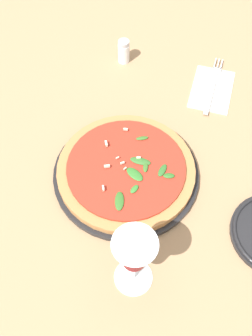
{
  "coord_description": "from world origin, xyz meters",
  "views": [
    {
      "loc": [
        -0.45,
        -0.05,
        0.76
      ],
      "look_at": [
        0.02,
        -0.03,
        0.03
      ],
      "focal_mm": 42.0,
      "sensor_mm": 36.0,
      "label": 1
    }
  ],
  "objects_px": {
    "wine_glass": "(134,255)",
    "shaker_pepper": "(125,51)",
    "fork": "(213,85)",
    "pizza_arugula_main": "(126,171)"
  },
  "relations": [
    {
      "from": "pizza_arugula_main",
      "to": "shaker_pepper",
      "type": "bearing_deg",
      "value": 3.53
    },
    {
      "from": "pizza_arugula_main",
      "to": "fork",
      "type": "xyz_separation_m",
      "value": [
        0.29,
        -0.21,
        -0.01
      ]
    },
    {
      "from": "pizza_arugula_main",
      "to": "wine_glass",
      "type": "distance_m",
      "value": 0.26
    },
    {
      "from": "wine_glass",
      "to": "shaker_pepper",
      "type": "relative_size",
      "value": 2.52
    },
    {
      "from": "wine_glass",
      "to": "fork",
      "type": "height_order",
      "value": "wine_glass"
    },
    {
      "from": "wine_glass",
      "to": "fork",
      "type": "xyz_separation_m",
      "value": [
        0.52,
        -0.19,
        -0.11
      ]
    },
    {
      "from": "wine_glass",
      "to": "fork",
      "type": "distance_m",
      "value": 0.57
    },
    {
      "from": "shaker_pepper",
      "to": "pizza_arugula_main",
      "type": "bearing_deg",
      "value": -176.47
    },
    {
      "from": "pizza_arugula_main",
      "to": "wine_glass",
      "type": "relative_size",
      "value": 1.94
    },
    {
      "from": "fork",
      "to": "shaker_pepper",
      "type": "xyz_separation_m",
      "value": [
        0.09,
        0.24,
        0.03
      ]
    }
  ]
}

